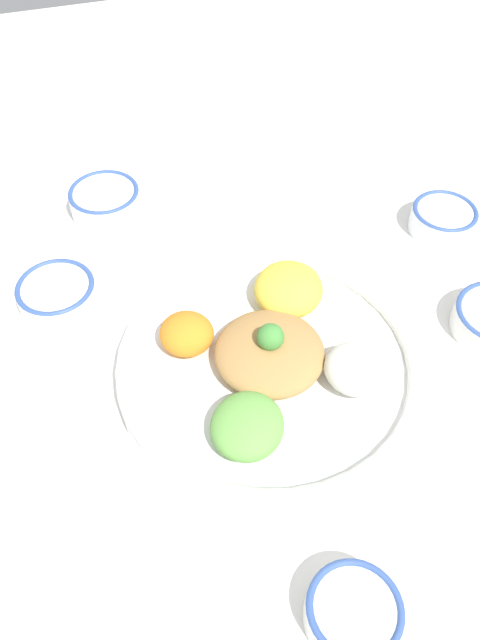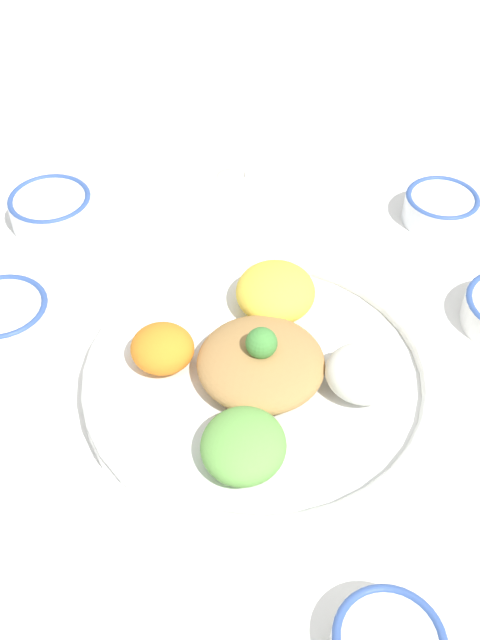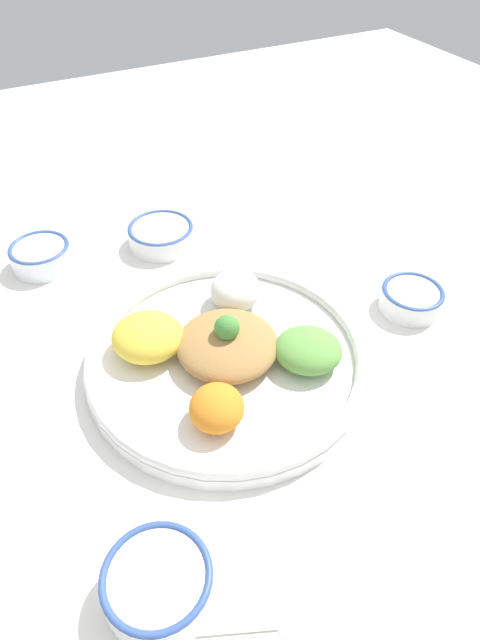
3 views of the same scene
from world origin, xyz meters
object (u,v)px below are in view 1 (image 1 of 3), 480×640
object	(u,v)px
serving_spoon_main	(276,177)
sauce_bowl_far	(443,218)
salad_platter	(270,360)
sauce_bowl_dark	(353,612)
rice_bowl_plain	(105,201)
serving_spoon_extra	(14,363)
sauce_bowl_red	(58,296)

from	to	relation	value
serving_spoon_main	sauce_bowl_far	bearing A→B (deg)	-22.61
salad_platter	sauce_bowl_dark	world-z (taller)	salad_platter
sauce_bowl_dark	serving_spoon_main	xyz separation A→B (m)	(0.68, -0.16, -0.02)
salad_platter	rice_bowl_plain	xyz separation A→B (m)	(0.37, 0.15, 0.00)
salad_platter	sauce_bowl_far	world-z (taller)	salad_platter
rice_bowl_plain	serving_spoon_main	bearing A→B (deg)	-89.29
salad_platter	serving_spoon_extra	xyz separation A→B (m)	(0.11, 0.31, -0.02)
rice_bowl_plain	serving_spoon_extra	size ratio (longest dim) A/B	0.89
sauce_bowl_red	sauce_bowl_far	bearing A→B (deg)	-90.93
sauce_bowl_dark	sauce_bowl_far	size ratio (longest dim) A/B	0.95
rice_bowl_plain	serving_spoon_main	size ratio (longest dim) A/B	0.87
sauce_bowl_red	serving_spoon_main	xyz separation A→B (m)	(0.19, -0.38, -0.02)
salad_platter	sauce_bowl_red	world-z (taller)	salad_platter
salad_platter	rice_bowl_plain	size ratio (longest dim) A/B	3.47
sauce_bowl_red	rice_bowl_plain	size ratio (longest dim) A/B	0.96
sauce_bowl_red	serving_spoon_extra	size ratio (longest dim) A/B	0.86
serving_spoon_extra	salad_platter	bearing A→B (deg)	-86.77
sauce_bowl_dark	sauce_bowl_far	xyz separation A→B (m)	(0.48, -0.36, 0.00)
sauce_bowl_far	serving_spoon_extra	bearing A→B (deg)	96.09
sauce_bowl_far	sauce_bowl_red	bearing A→B (deg)	89.07
serving_spoon_main	serving_spoon_extra	xyz separation A→B (m)	(-0.27, 0.45, 0.00)
sauce_bowl_red	sauce_bowl_far	size ratio (longest dim) A/B	1.07
serving_spoon_main	sauce_bowl_dark	bearing A→B (deg)	-81.57
salad_platter	sauce_bowl_far	bearing A→B (deg)	-62.44
sauce_bowl_red	serving_spoon_extra	world-z (taller)	sauce_bowl_red
salad_platter	sauce_bowl_dark	xyz separation A→B (m)	(-0.30, 0.02, -0.00)
sauce_bowl_dark	serving_spoon_extra	xyz separation A→B (m)	(0.41, 0.29, -0.02)
rice_bowl_plain	sauce_bowl_red	bearing A→B (deg)	152.81
sauce_bowl_red	serving_spoon_main	bearing A→B (deg)	-63.80
sauce_bowl_dark	serving_spoon_extra	world-z (taller)	sauce_bowl_dark
sauce_bowl_red	rice_bowl_plain	distance (m)	0.21
sauce_bowl_dark	serving_spoon_main	bearing A→B (deg)	-13.28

